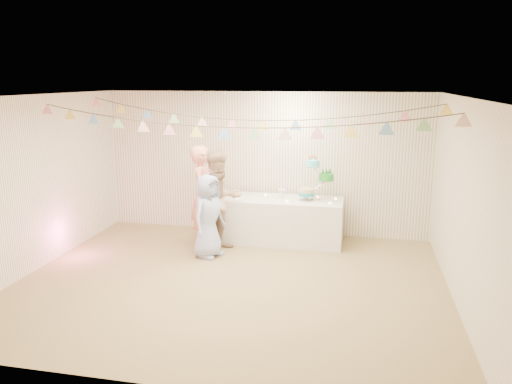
% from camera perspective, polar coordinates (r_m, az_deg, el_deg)
% --- Properties ---
extents(floor, '(6.00, 6.00, 0.00)m').
position_cam_1_polar(floor, '(7.20, -2.91, -10.30)').
color(floor, olive).
rests_on(floor, ground).
extents(ceiling, '(6.00, 6.00, 0.00)m').
position_cam_1_polar(ceiling, '(6.62, -3.17, 10.86)').
color(ceiling, white).
rests_on(ceiling, ground).
extents(back_wall, '(6.00, 6.00, 0.00)m').
position_cam_1_polar(back_wall, '(9.19, 0.95, 3.29)').
color(back_wall, white).
rests_on(back_wall, ground).
extents(front_wall, '(6.00, 6.00, 0.00)m').
position_cam_1_polar(front_wall, '(4.52, -11.22, -7.18)').
color(front_wall, white).
rests_on(front_wall, ground).
extents(left_wall, '(5.00, 5.00, 0.00)m').
position_cam_1_polar(left_wall, '(8.09, -24.06, 0.84)').
color(left_wall, white).
rests_on(left_wall, ground).
extents(right_wall, '(5.00, 5.00, 0.00)m').
position_cam_1_polar(right_wall, '(6.70, 22.62, -1.34)').
color(right_wall, white).
rests_on(right_wall, ground).
extents(table, '(2.07, 0.83, 0.78)m').
position_cam_1_polar(table, '(8.80, 3.10, -3.25)').
color(table, silver).
rests_on(table, floor).
extents(cake_stand, '(0.64, 0.38, 0.72)m').
position_cam_1_polar(cake_stand, '(8.62, 6.82, 1.27)').
color(cake_stand, silver).
rests_on(cake_stand, table).
extents(cake_bottom, '(0.31, 0.31, 0.15)m').
position_cam_1_polar(cake_bottom, '(8.63, 5.75, -0.55)').
color(cake_bottom, teal).
rests_on(cake_bottom, cake_stand).
extents(cake_middle, '(0.27, 0.27, 0.22)m').
position_cam_1_polar(cake_middle, '(8.69, 8.06, 1.31)').
color(cake_middle, '#1F8E23').
rests_on(cake_middle, cake_stand).
extents(cake_top_tier, '(0.25, 0.25, 0.19)m').
position_cam_1_polar(cake_top_tier, '(8.54, 6.45, 2.99)').
color(cake_top_tier, '#50ECFD').
rests_on(cake_top_tier, cake_stand).
extents(platter, '(0.35, 0.35, 0.02)m').
position_cam_1_polar(platter, '(8.75, -0.23, -0.82)').
color(platter, white).
rests_on(platter, table).
extents(posy, '(0.15, 0.15, 0.18)m').
position_cam_1_polar(posy, '(8.74, 2.96, -0.31)').
color(posy, white).
rests_on(posy, table).
extents(person_adult_a, '(0.46, 0.66, 1.74)m').
position_cam_1_polar(person_adult_a, '(8.56, -6.01, -0.44)').
color(person_adult_a, '#FF9B85').
rests_on(person_adult_a, floor).
extents(person_adult_b, '(1.02, 1.04, 1.70)m').
position_cam_1_polar(person_adult_b, '(8.26, -4.15, -1.04)').
color(person_adult_b, tan).
rests_on(person_adult_b, floor).
extents(person_child, '(0.64, 0.77, 1.35)m').
position_cam_1_polar(person_child, '(8.03, -5.46, -2.74)').
color(person_child, '#9CAEDD').
rests_on(person_child, floor).
extents(bunting_back, '(5.60, 1.10, 0.40)m').
position_cam_1_polar(bunting_back, '(7.70, -1.01, 9.30)').
color(bunting_back, pink).
rests_on(bunting_back, ceiling).
extents(bunting_front, '(5.60, 0.90, 0.36)m').
position_cam_1_polar(bunting_front, '(6.45, -3.60, 8.31)').
color(bunting_front, '#72A5E5').
rests_on(bunting_front, ceiling).
extents(tealight_0, '(0.04, 0.04, 0.03)m').
position_cam_1_polar(tealight_0, '(8.71, -2.23, -0.67)').
color(tealight_0, '#FFD88C').
rests_on(tealight_0, table).
extents(tealight_1, '(0.04, 0.04, 0.03)m').
position_cam_1_polar(tealight_1, '(8.93, 1.08, -0.32)').
color(tealight_1, '#FFD88C').
rests_on(tealight_1, table).
extents(tealight_2, '(0.04, 0.04, 0.03)m').
position_cam_1_polar(tealight_2, '(8.47, 3.57, -1.07)').
color(tealight_2, '#FFD88C').
rests_on(tealight_2, table).
extents(tealight_3, '(0.04, 0.04, 0.03)m').
position_cam_1_polar(tealight_3, '(8.87, 5.58, -0.47)').
color(tealight_3, '#FFD88C').
rests_on(tealight_3, table).
extents(tealight_4, '(0.04, 0.04, 0.03)m').
position_cam_1_polar(tealight_4, '(8.44, 8.45, -1.24)').
color(tealight_4, '#FFD88C').
rests_on(tealight_4, table).
extents(tealight_5, '(0.04, 0.04, 0.03)m').
position_cam_1_polar(tealight_5, '(8.76, 9.11, -0.74)').
color(tealight_5, '#FFD88C').
rests_on(tealight_5, table).
extents(tealight_6, '(0.04, 0.04, 0.03)m').
position_cam_1_polar(tealight_6, '(8.80, 7.07, -0.61)').
color(tealight_6, '#FFD88C').
rests_on(tealight_6, table).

